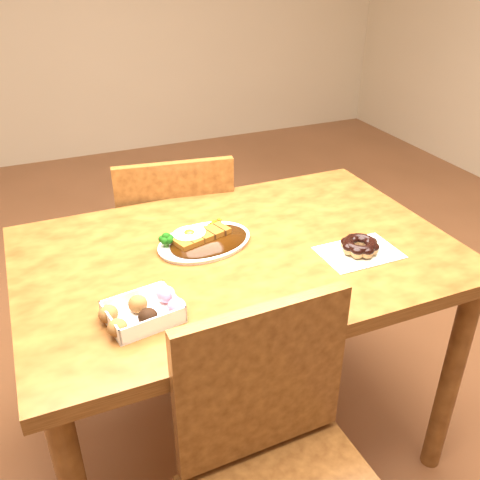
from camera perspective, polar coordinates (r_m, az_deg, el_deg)
name	(u,v)px	position (r m, az deg, el deg)	size (l,w,h in m)	color
ground	(239,436)	(1.98, -0.09, -20.15)	(6.00, 6.00, 0.00)	brown
table	(239,280)	(1.54, -0.11, -4.26)	(1.20, 0.80, 0.75)	#4D260F
chair_far	(175,248)	(2.05, -7.00, -0.82)	(0.48, 0.48, 0.87)	#4D260F
katsu_curry_plate	(203,240)	(1.51, -4.01, 0.02)	(0.31, 0.25, 0.05)	white
donut_box	(143,311)	(1.24, -10.31, -7.48)	(0.19, 0.15, 0.05)	white
pon_de_ring	(360,246)	(1.50, 12.65, -0.66)	(0.22, 0.15, 0.04)	silver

